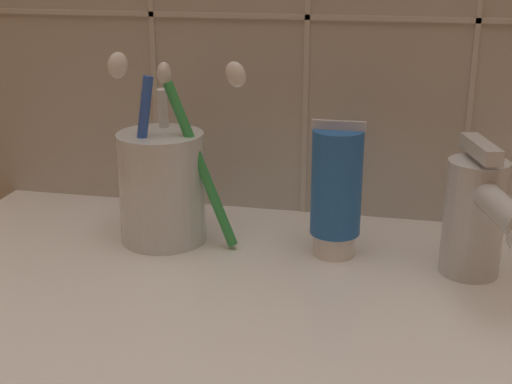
{
  "coord_description": "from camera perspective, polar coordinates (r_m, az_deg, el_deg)",
  "views": [
    {
      "loc": [
        11.07,
        -49.65,
        27.96
      ],
      "look_at": [
        -0.23,
        3.44,
        9.1
      ],
      "focal_mm": 50.0,
      "sensor_mm": 36.0,
      "label": 1
    }
  ],
  "objects": [
    {
      "name": "sink_counter",
      "position": [
        0.58,
        -0.5,
        -8.77
      ],
      "size": [
        61.87,
        37.97,
        2.0
      ],
      "primitive_type": "cube",
      "color": "white",
      "rests_on": "ground"
    },
    {
      "name": "sink_faucet",
      "position": [
        0.6,
        17.36,
        -1.73
      ],
      "size": [
        5.88,
        12.68,
        11.31
      ],
      "rotation": [
        0.0,
        0.0,
        -1.3
      ],
      "color": "silver",
      "rests_on": "sink_counter"
    },
    {
      "name": "toothpaste_tube",
      "position": [
        0.62,
        6.44,
        0.13
      ],
      "size": [
        4.61,
        4.39,
        12.1
      ],
      "color": "white",
      "rests_on": "sink_counter"
    },
    {
      "name": "toothbrush_cup",
      "position": [
        0.65,
        -7.48,
        0.66
      ],
      "size": [
        12.4,
        8.44,
        17.73
      ],
      "color": "silver",
      "rests_on": "sink_counter"
    }
  ]
}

